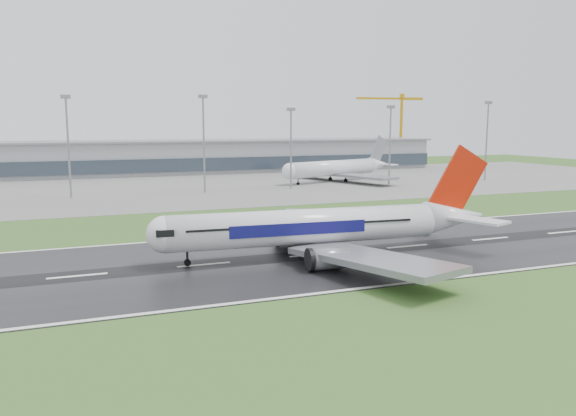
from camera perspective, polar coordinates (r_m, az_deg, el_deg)
name	(u,v)px	position (r m, az deg, el deg)	size (l,w,h in m)	color
ground	(407,247)	(111.49, 12.01, -3.86)	(520.00, 520.00, 0.00)	#2F551F
runway	(407,246)	(111.48, 12.01, -3.84)	(400.00, 45.00, 0.10)	black
apron	(234,184)	(225.43, -5.55, 2.48)	(400.00, 130.00, 0.08)	slate
terminal	(201,157)	(282.94, -8.84, 5.15)	(240.00, 36.00, 15.00)	gray
main_airliner	(329,204)	(99.84, 4.17, 0.38)	(63.32, 60.31, 18.69)	silver
parked_airliner	(337,160)	(233.70, 5.01, 4.90)	(60.89, 56.69, 17.85)	silver
tower_crane	(401,129)	(344.53, 11.39, 7.87)	(41.81, 2.28, 41.50)	#C2880A
floodmast_1	(68,149)	(191.23, -21.37, 5.58)	(0.64, 0.64, 31.40)	gray
floodmast_2	(204,146)	(195.91, -8.52, 6.24)	(0.64, 0.64, 32.21)	gray
floodmast_3	(291,150)	(205.37, 0.30, 5.87)	(0.64, 0.64, 28.22)	gray
floodmast_4	(390,147)	(223.79, 10.29, 6.12)	(0.64, 0.64, 29.52)	gray
floodmast_5	(487,143)	(251.14, 19.49, 6.28)	(0.64, 0.64, 31.81)	gray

